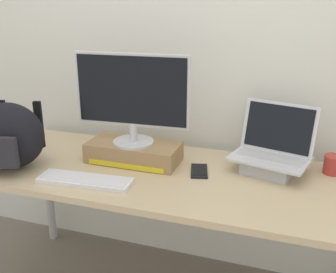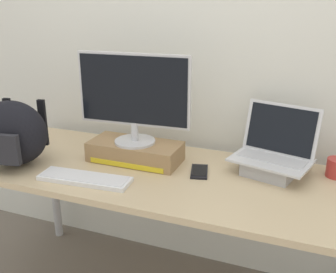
% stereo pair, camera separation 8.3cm
% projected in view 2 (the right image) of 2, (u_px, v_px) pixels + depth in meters
% --- Properties ---
extents(back_wall, '(7.00, 0.10, 2.60)m').
position_uv_depth(back_wall, '(200.00, 40.00, 2.08)').
color(back_wall, silver).
rests_on(back_wall, ground).
extents(desk, '(1.92, 0.72, 0.74)m').
position_uv_depth(desk, '(168.00, 186.00, 1.89)').
color(desk, tan).
rests_on(desk, ground).
extents(toner_box_yellow, '(0.46, 0.21, 0.10)m').
position_uv_depth(toner_box_yellow, '(135.00, 152.00, 1.99)').
color(toner_box_yellow, '#9E7A51').
rests_on(toner_box_yellow, desk).
extents(desktop_monitor, '(0.56, 0.20, 0.44)m').
position_uv_depth(desktop_monitor, '(134.00, 96.00, 1.89)').
color(desktop_monitor, silver).
rests_on(desktop_monitor, toner_box_yellow).
extents(open_laptop, '(0.40, 0.32, 0.31)m').
position_uv_depth(open_laptop, '(272.00, 160.00, 1.84)').
color(open_laptop, '#ADADB2').
rests_on(open_laptop, desk).
extents(external_keyboard, '(0.43, 0.15, 0.02)m').
position_uv_depth(external_keyboard, '(85.00, 178.00, 1.78)').
color(external_keyboard, white).
rests_on(external_keyboard, desk).
extents(messenger_backpack, '(0.38, 0.33, 0.32)m').
position_uv_depth(messenger_backpack, '(13.00, 133.00, 1.92)').
color(messenger_backpack, black).
rests_on(messenger_backpack, desk).
extents(cell_phone, '(0.11, 0.17, 0.01)m').
position_uv_depth(cell_phone, '(199.00, 171.00, 1.87)').
color(cell_phone, black).
rests_on(cell_phone, desk).
extents(plush_toy, '(0.09, 0.09, 0.09)m').
position_uv_depth(plush_toy, '(33.00, 132.00, 2.28)').
color(plush_toy, '#CC7099').
rests_on(plush_toy, desk).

